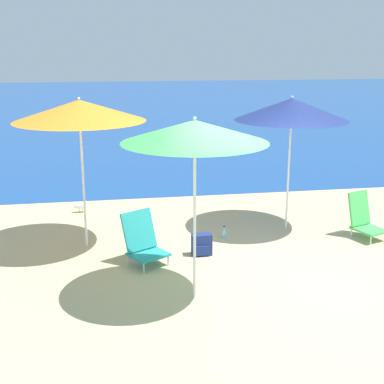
% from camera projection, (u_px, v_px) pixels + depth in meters
% --- Properties ---
extents(ground_plane, '(60.00, 60.00, 0.00)m').
position_uv_depth(ground_plane, '(260.00, 285.00, 7.30)').
color(ground_plane, '#C6B284').
extents(sea_water, '(60.00, 40.00, 0.01)m').
position_uv_depth(sea_water, '(135.00, 103.00, 30.66)').
color(sea_water, '#19478C').
rests_on(sea_water, ground).
extents(beach_umbrella_orange, '(2.04, 2.04, 2.41)m').
position_uv_depth(beach_umbrella_orange, '(79.00, 111.00, 8.14)').
color(beach_umbrella_orange, white).
rests_on(beach_umbrella_orange, ground).
extents(beach_umbrella_navy, '(1.94, 1.94, 2.35)m').
position_uv_depth(beach_umbrella_navy, '(292.00, 109.00, 9.03)').
color(beach_umbrella_navy, white).
rests_on(beach_umbrella_navy, ground).
extents(beach_umbrella_green, '(1.80, 1.80, 2.34)m').
position_uv_depth(beach_umbrella_green, '(195.00, 132.00, 6.38)').
color(beach_umbrella_green, white).
rests_on(beach_umbrella_green, ground).
extents(beach_chair_teal, '(0.74, 0.76, 0.78)m').
position_uv_depth(beach_chair_teal, '(143.00, 241.00, 7.96)').
color(beach_chair_teal, silver).
rests_on(beach_chair_teal, ground).
extents(beach_chair_green, '(0.60, 0.70, 0.77)m').
position_uv_depth(beach_chair_green, '(364.00, 218.00, 9.06)').
color(beach_chair_green, silver).
rests_on(beach_chair_green, ground).
extents(backpack_navy, '(0.31, 0.20, 0.34)m').
position_uv_depth(backpack_navy, '(202.00, 245.00, 8.31)').
color(backpack_navy, navy).
rests_on(backpack_navy, ground).
extents(water_bottle, '(0.07, 0.07, 0.22)m').
position_uv_depth(water_bottle, '(224.00, 234.00, 9.04)').
color(water_bottle, '#8CCCEA').
rests_on(water_bottle, ground).
extents(seagull, '(0.27, 0.11, 0.23)m').
position_uv_depth(seagull, '(81.00, 206.00, 10.45)').
color(seagull, gold).
rests_on(seagull, ground).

